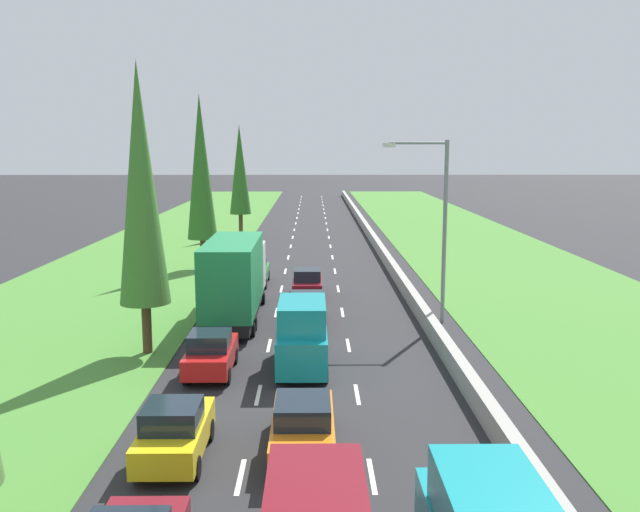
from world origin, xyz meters
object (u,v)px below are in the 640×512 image
at_px(yellow_hatchback_left_lane, 175,431).
at_px(maroon_sedan_centre_lane, 307,310).
at_px(green_box_truck_left_lane, 235,278).
at_px(poplar_tree_third, 201,168).
at_px(red_hatchback_left_lane, 211,353).
at_px(maroon_hatchback_centre_lane, 307,284).
at_px(green_sedan_left_lane, 254,272).
at_px(poplar_tree_fourth, 240,170).
at_px(orange_sedan_centre_lane, 303,426).
at_px(teal_van_centre_lane, 302,336).
at_px(street_light_mast, 438,218).
at_px(poplar_tree_second, 141,185).

bearing_deg(yellow_hatchback_left_lane, maroon_sedan_centre_lane, 75.95).
xyz_separation_m(green_box_truck_left_lane, poplar_tree_third, (-3.94, 14.51, 5.04)).
relative_size(red_hatchback_left_lane, maroon_hatchback_centre_lane, 1.00).
relative_size(green_sedan_left_lane, poplar_tree_third, 0.36).
height_order(maroon_sedan_centre_lane, poplar_tree_fourth, poplar_tree_fourth).
relative_size(orange_sedan_centre_lane, green_sedan_left_lane, 1.00).
xyz_separation_m(orange_sedan_centre_lane, green_sedan_left_lane, (-3.47, 24.00, 0.00)).
bearing_deg(red_hatchback_left_lane, poplar_tree_fourth, 94.37).
height_order(teal_van_centre_lane, maroon_hatchback_centre_lane, teal_van_centre_lane).
bearing_deg(green_sedan_left_lane, maroon_hatchback_centre_lane, -48.06).
xyz_separation_m(red_hatchback_left_lane, green_box_truck_left_lane, (0.02, 8.26, 1.35)).
relative_size(teal_van_centre_lane, green_sedan_left_lane, 1.09).
bearing_deg(street_light_mast, maroon_hatchback_centre_lane, 138.69).
bearing_deg(street_light_mast, green_box_truck_left_lane, 176.65).
height_order(yellow_hatchback_left_lane, poplar_tree_third, poplar_tree_third).
xyz_separation_m(teal_van_centre_lane, poplar_tree_third, (-7.44, 22.33, 5.83)).
relative_size(maroon_sedan_centre_lane, green_sedan_left_lane, 1.00).
bearing_deg(maroon_sedan_centre_lane, teal_van_centre_lane, -91.18).
relative_size(yellow_hatchback_left_lane, poplar_tree_fourth, 0.36).
relative_size(red_hatchback_left_lane, poplar_tree_fourth, 0.36).
bearing_deg(maroon_hatchback_centre_lane, poplar_tree_second, -122.24).
bearing_deg(green_box_truck_left_lane, red_hatchback_left_lane, -90.17).
xyz_separation_m(red_hatchback_left_lane, poplar_tree_third, (-3.92, 22.76, 6.39)).
relative_size(maroon_sedan_centre_lane, maroon_hatchback_centre_lane, 1.15).
relative_size(poplar_tree_third, poplar_tree_fourth, 1.14).
bearing_deg(green_box_truck_left_lane, maroon_sedan_centre_lane, -17.81).
bearing_deg(poplar_tree_fourth, poplar_tree_second, -89.96).
bearing_deg(red_hatchback_left_lane, yellow_hatchback_left_lane, -89.46).
xyz_separation_m(maroon_hatchback_centre_lane, poplar_tree_fourth, (-6.73, 27.46, 5.61)).
bearing_deg(maroon_sedan_centre_lane, yellow_hatchback_left_lane, -104.05).
xyz_separation_m(yellow_hatchback_left_lane, green_sedan_left_lane, (0.10, 24.40, -0.02)).
height_order(red_hatchback_left_lane, maroon_sedan_centre_lane, red_hatchback_left_lane).
distance_m(green_sedan_left_lane, poplar_tree_second, 16.12).
xyz_separation_m(orange_sedan_centre_lane, poplar_tree_second, (-6.73, 9.53, 6.31)).
bearing_deg(poplar_tree_third, green_box_truck_left_lane, -74.79).
xyz_separation_m(poplar_tree_third, poplar_tree_fourth, (0.81, 18.02, -0.78)).
distance_m(yellow_hatchback_left_lane, orange_sedan_centre_lane, 3.60).
bearing_deg(yellow_hatchback_left_lane, poplar_tree_second, 107.65).
distance_m(maroon_hatchback_centre_lane, poplar_tree_fourth, 28.83).
relative_size(maroon_sedan_centre_lane, poplar_tree_third, 0.36).
bearing_deg(teal_van_centre_lane, red_hatchback_left_lane, -173.03).
bearing_deg(yellow_hatchback_left_lane, red_hatchback_left_lane, 90.54).
xyz_separation_m(maroon_sedan_centre_lane, poplar_tree_fourth, (-6.77, 33.69, 5.64)).
bearing_deg(maroon_hatchback_centre_lane, teal_van_centre_lane, -90.45).
relative_size(maroon_hatchback_centre_lane, poplar_tree_second, 0.32).
distance_m(red_hatchback_left_lane, maroon_sedan_centre_lane, 7.98).
bearing_deg(green_box_truck_left_lane, yellow_hatchback_left_lane, -89.84).
height_order(teal_van_centre_lane, street_light_mast, street_light_mast).
height_order(poplar_tree_fourth, street_light_mast, poplar_tree_fourth).
bearing_deg(poplar_tree_second, yellow_hatchback_left_lane, -72.35).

